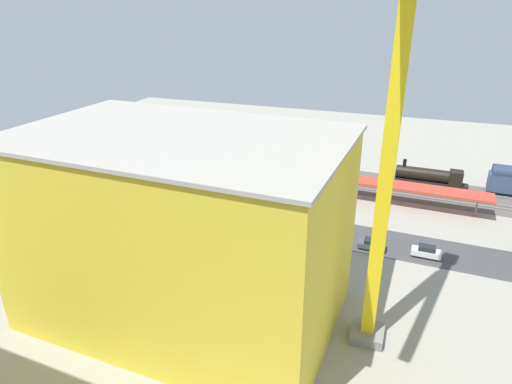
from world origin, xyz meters
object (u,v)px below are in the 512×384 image
(parked_car_0, at_px, (426,252))
(parked_car_3, at_px, (282,229))
(platform_canopy_near, at_px, (344,178))
(parked_car_4, at_px, (237,223))
(box_truck_0, at_px, (278,247))
(parked_car_1, at_px, (372,245))
(parked_car_5, at_px, (199,218))
(parked_car_6, at_px, (160,210))
(parked_car_7, at_px, (125,206))
(parked_car_2, at_px, (325,238))
(locomotive, at_px, (432,177))
(street_tree_1, at_px, (192,168))
(traffic_light, at_px, (265,212))
(construction_building, at_px, (184,231))
(box_truck_1, at_px, (207,229))
(street_tree_3, at_px, (195,173))
(tower_crane, at_px, (384,155))
(street_tree_2, at_px, (199,179))

(parked_car_0, distance_m, parked_car_3, 22.18)
(platform_canopy_near, distance_m, parked_car_4, 24.13)
(parked_car_4, xyz_separation_m, box_truck_0, (-9.28, 6.92, 0.88))
(parked_car_1, distance_m, parked_car_5, 28.91)
(parked_car_0, height_order, parked_car_5, parked_car_0)
(parked_car_6, height_order, parked_car_7, parked_car_7)
(parked_car_2, bearing_deg, locomotive, -117.16)
(parked_car_4, xyz_separation_m, parked_car_5, (6.75, 0.38, -0.05))
(parked_car_4, distance_m, street_tree_1, 16.66)
(platform_canopy_near, height_order, parked_car_5, platform_canopy_near)
(parked_car_7, bearing_deg, traffic_light, 178.60)
(platform_canopy_near, height_order, construction_building, construction_building)
(parked_car_0, relative_size, parked_car_2, 0.94)
(box_truck_1, bearing_deg, parked_car_0, -170.50)
(parked_car_4, height_order, box_truck_0, box_truck_0)
(locomotive, distance_m, construction_building, 60.46)
(parked_car_7, bearing_deg, street_tree_3, -133.20)
(parked_car_2, bearing_deg, street_tree_1, -18.89)
(parked_car_2, bearing_deg, street_tree_3, -18.95)
(platform_canopy_near, bearing_deg, parked_car_4, 52.55)
(parked_car_4, distance_m, street_tree_3, 15.92)
(parked_car_0, distance_m, parked_car_7, 51.54)
(construction_building, distance_m, tower_crane, 23.69)
(parked_car_0, bearing_deg, platform_canopy_near, -50.08)
(platform_canopy_near, xyz_separation_m, street_tree_3, (26.88, 9.73, 1.01))
(parked_car_4, bearing_deg, parked_car_1, -179.34)
(locomotive, distance_m, parked_car_4, 43.32)
(street_tree_2, bearing_deg, traffic_light, 150.65)
(parked_car_2, relative_size, box_truck_0, 0.49)
(parked_car_2, distance_m, street_tree_3, 29.21)
(parked_car_3, xyz_separation_m, parked_car_6, (22.56, 0.31, -0.03))
(parked_car_4, bearing_deg, parked_car_3, -176.81)
(locomotive, distance_m, parked_car_7, 60.83)
(platform_canopy_near, xyz_separation_m, street_tree_1, (27.40, 9.58, 1.92))
(tower_crane, bearing_deg, parked_car_2, -68.57)
(locomotive, distance_m, traffic_light, 40.70)
(parked_car_4, height_order, traffic_light, traffic_light)
(parked_car_6, height_order, traffic_light, traffic_light)
(tower_crane, relative_size, street_tree_1, 4.37)
(parked_car_0, xyz_separation_m, parked_car_2, (14.93, 0.70, -0.11))
(parked_car_0, relative_size, box_truck_1, 0.46)
(traffic_light, bearing_deg, street_tree_2, -29.35)
(street_tree_1, height_order, traffic_light, street_tree_1)
(parked_car_3, distance_m, box_truck_1, 12.15)
(street_tree_2, relative_size, traffic_light, 1.06)
(parked_car_0, relative_size, street_tree_3, 0.56)
(locomotive, relative_size, street_tree_2, 2.08)
(parked_car_3, bearing_deg, tower_crane, 125.38)
(parked_car_7, relative_size, box_truck_1, 0.48)
(parked_car_7, relative_size, box_truck_0, 0.48)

